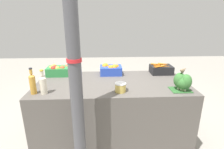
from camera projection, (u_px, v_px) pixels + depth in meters
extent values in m
plane|color=gray|center=(112.00, 135.00, 2.46)|extent=(10.00, 10.00, 0.00)
cube|color=#56514C|center=(112.00, 110.00, 2.33)|extent=(1.88, 0.93, 0.80)
cylinder|color=#4C4C51|center=(75.00, 73.00, 1.44)|extent=(0.11, 0.11, 2.28)
cylinder|color=red|center=(74.00, 60.00, 1.40)|extent=(0.12, 0.12, 0.03)
cube|color=#2D8442|center=(59.00, 71.00, 2.45)|extent=(0.30, 0.23, 0.12)
sphere|color=#BC562D|center=(67.00, 67.00, 2.50)|extent=(0.06, 0.06, 0.06)
sphere|color=#9EBC42|center=(57.00, 69.00, 2.38)|extent=(0.07, 0.07, 0.07)
sphere|color=#9EBC42|center=(54.00, 66.00, 2.50)|extent=(0.06, 0.06, 0.06)
sphere|color=#BC562D|center=(57.00, 69.00, 2.40)|extent=(0.07, 0.07, 0.07)
sphere|color=#9EBC42|center=(53.00, 67.00, 2.49)|extent=(0.07, 0.07, 0.07)
sphere|color=#9EBC42|center=(51.00, 68.00, 2.44)|extent=(0.06, 0.06, 0.06)
sphere|color=#BC562D|center=(62.00, 68.00, 2.40)|extent=(0.07, 0.07, 0.07)
sphere|color=red|center=(54.00, 68.00, 2.37)|extent=(0.08, 0.08, 0.08)
sphere|color=red|center=(55.00, 68.00, 2.45)|extent=(0.07, 0.07, 0.07)
cube|color=#2847B7|center=(111.00, 70.00, 2.49)|extent=(0.30, 0.23, 0.12)
sphere|color=orange|center=(106.00, 66.00, 2.52)|extent=(0.08, 0.08, 0.08)
sphere|color=orange|center=(114.00, 67.00, 2.44)|extent=(0.09, 0.09, 0.09)
sphere|color=orange|center=(106.00, 67.00, 2.51)|extent=(0.08, 0.08, 0.08)
sphere|color=orange|center=(117.00, 67.00, 2.49)|extent=(0.07, 0.07, 0.07)
sphere|color=orange|center=(105.00, 66.00, 2.49)|extent=(0.08, 0.08, 0.08)
sphere|color=orange|center=(111.00, 68.00, 2.42)|extent=(0.08, 0.08, 0.08)
cube|color=black|center=(161.00, 70.00, 2.53)|extent=(0.30, 0.23, 0.12)
cone|color=orange|center=(159.00, 66.00, 2.46)|extent=(0.15, 0.07, 0.03)
cone|color=orange|center=(164.00, 64.00, 2.54)|extent=(0.16, 0.07, 0.03)
cone|color=orange|center=(163.00, 64.00, 2.50)|extent=(0.12, 0.06, 0.03)
cone|color=orange|center=(161.00, 66.00, 2.42)|extent=(0.16, 0.06, 0.03)
cone|color=orange|center=(159.00, 64.00, 2.51)|extent=(0.14, 0.07, 0.02)
cone|color=orange|center=(165.00, 66.00, 2.43)|extent=(0.13, 0.06, 0.03)
cone|color=orange|center=(158.00, 65.00, 2.51)|extent=(0.14, 0.07, 0.03)
cone|color=orange|center=(155.00, 64.00, 2.57)|extent=(0.13, 0.03, 0.03)
cone|color=orange|center=(163.00, 64.00, 2.51)|extent=(0.15, 0.06, 0.02)
cone|color=orange|center=(160.00, 65.00, 2.51)|extent=(0.15, 0.05, 0.03)
cube|color=#2D602D|center=(180.00, 90.00, 1.96)|extent=(0.22, 0.18, 0.01)
ellipsoid|color=#2D602D|center=(184.00, 84.00, 1.91)|extent=(0.13, 0.13, 0.12)
cylinder|color=#B2C693|center=(184.00, 89.00, 1.93)|extent=(0.03, 0.03, 0.02)
ellipsoid|color=#387033|center=(180.00, 81.00, 1.95)|extent=(0.13, 0.13, 0.15)
cylinder|color=#B2C693|center=(179.00, 88.00, 1.98)|extent=(0.03, 0.03, 0.02)
ellipsoid|color=#387033|center=(180.00, 80.00, 1.93)|extent=(0.13, 0.13, 0.17)
cylinder|color=#B2C693|center=(179.00, 88.00, 1.96)|extent=(0.03, 0.03, 0.02)
ellipsoid|color=#387033|center=(183.00, 83.00, 1.91)|extent=(0.14, 0.14, 0.14)
cylinder|color=#B2C693|center=(182.00, 89.00, 1.93)|extent=(0.03, 0.03, 0.02)
ellipsoid|color=#387033|center=(186.00, 82.00, 1.89)|extent=(0.12, 0.12, 0.16)
cylinder|color=#B2C693|center=(185.00, 90.00, 1.92)|extent=(0.03, 0.03, 0.02)
cylinder|color=gold|center=(33.00, 85.00, 1.84)|extent=(0.06, 0.06, 0.19)
cone|color=gold|center=(31.00, 75.00, 1.81)|extent=(0.06, 0.06, 0.03)
cylinder|color=gold|center=(31.00, 72.00, 1.79)|extent=(0.03, 0.03, 0.05)
cylinder|color=#2D2D33|center=(30.00, 69.00, 1.78)|extent=(0.03, 0.03, 0.01)
cylinder|color=beige|center=(43.00, 86.00, 1.85)|extent=(0.07, 0.07, 0.17)
cone|color=beige|center=(42.00, 77.00, 1.82)|extent=(0.07, 0.07, 0.03)
cylinder|color=beige|center=(42.00, 73.00, 1.81)|extent=(0.03, 0.03, 0.05)
cylinder|color=gold|center=(41.00, 70.00, 1.80)|extent=(0.04, 0.04, 0.01)
cylinder|color=#DBBC56|center=(120.00, 88.00, 1.91)|extent=(0.12, 0.12, 0.09)
cylinder|color=white|center=(120.00, 83.00, 1.89)|extent=(0.12, 0.12, 0.01)
cube|color=#4C3D2D|center=(182.00, 73.00, 1.91)|extent=(0.02, 0.02, 0.01)
ellipsoid|color=#7A664C|center=(183.00, 71.00, 1.90)|extent=(0.08, 0.08, 0.04)
sphere|color=#897556|center=(181.00, 70.00, 1.87)|extent=(0.03, 0.03, 0.03)
cone|color=#4C3D28|center=(181.00, 71.00, 1.86)|extent=(0.02, 0.02, 0.01)
cube|color=#7A664C|center=(184.00, 69.00, 1.94)|extent=(0.04, 0.04, 0.01)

